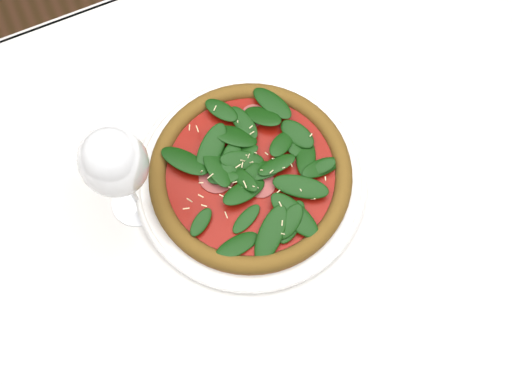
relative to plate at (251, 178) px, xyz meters
name	(u,v)px	position (x,y,z in m)	size (l,w,h in m)	color
ground	(268,293)	(0.02, -0.04, -0.76)	(6.00, 6.00, 0.00)	brown
dining_table	(276,219)	(0.02, -0.04, -0.11)	(1.21, 0.81, 0.75)	silver
plate	(251,178)	(0.00, 0.00, 0.00)	(0.31, 0.31, 0.01)	silver
pizza	(250,173)	(0.00, 0.00, 0.02)	(0.34, 0.34, 0.04)	#A06026
wine_glass	(115,164)	(-0.15, 0.03, 0.13)	(0.08, 0.08, 0.19)	white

